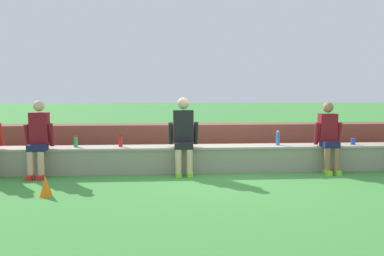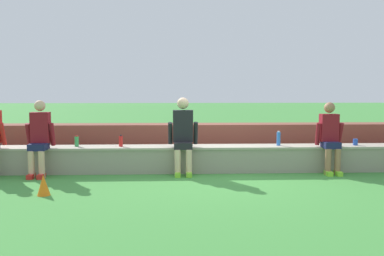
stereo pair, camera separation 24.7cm
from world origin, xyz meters
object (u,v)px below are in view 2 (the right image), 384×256
at_px(person_center, 183,133).
at_px(plastic_cup_middle, 355,142).
at_px(water_bottle_center_gap, 77,141).
at_px(water_bottle_mid_left, 121,141).
at_px(water_bottle_near_left, 279,139).
at_px(person_left_of_center, 39,137).
at_px(sports_cone, 44,185).
at_px(person_right_of_center, 330,136).

distance_m(person_center, plastic_cup_middle, 3.35).
bearing_deg(water_bottle_center_gap, water_bottle_mid_left, -2.34).
xyz_separation_m(water_bottle_near_left, plastic_cup_middle, (1.50, -0.03, -0.07)).
xyz_separation_m(person_left_of_center, water_bottle_mid_left, (1.43, 0.26, -0.12)).
relative_size(water_bottle_center_gap, sports_cone, 0.69).
bearing_deg(sports_cone, plastic_cup_middle, 16.92).
height_order(person_left_of_center, person_center, person_center).
xyz_separation_m(person_right_of_center, water_bottle_near_left, (-0.90, 0.27, -0.08)).
xyz_separation_m(water_bottle_near_left, water_bottle_center_gap, (-3.85, 0.02, -0.03)).
distance_m(person_left_of_center, water_bottle_near_left, 4.46).
height_order(water_bottle_near_left, sports_cone, water_bottle_near_left).
xyz_separation_m(person_center, plastic_cup_middle, (3.34, 0.21, -0.21)).
distance_m(water_bottle_mid_left, water_bottle_center_gap, 0.84).
height_order(water_bottle_mid_left, plastic_cup_middle, water_bottle_mid_left).
distance_m(person_right_of_center, plastic_cup_middle, 0.66).
xyz_separation_m(water_bottle_mid_left, water_bottle_center_gap, (-0.84, 0.03, -0.00)).
distance_m(water_bottle_mid_left, water_bottle_near_left, 3.02).
bearing_deg(plastic_cup_middle, person_right_of_center, -157.66).
distance_m(water_bottle_center_gap, sports_cone, 1.76).
bearing_deg(water_bottle_mid_left, water_bottle_near_left, 0.33).
bearing_deg(person_left_of_center, water_bottle_mid_left, 10.47).
relative_size(water_bottle_near_left, sports_cone, 0.91).
distance_m(person_left_of_center, water_bottle_mid_left, 1.46).
bearing_deg(plastic_cup_middle, sports_cone, -163.08).
xyz_separation_m(person_center, sports_cone, (-2.10, -1.45, -0.61)).
relative_size(water_bottle_near_left, plastic_cup_middle, 2.28).
xyz_separation_m(water_bottle_mid_left, water_bottle_near_left, (3.02, 0.02, 0.03)).
xyz_separation_m(person_left_of_center, water_bottle_near_left, (4.45, 0.28, -0.09)).
xyz_separation_m(person_left_of_center, plastic_cup_middle, (5.94, 0.26, -0.16)).
height_order(person_center, water_bottle_mid_left, person_center).
height_order(water_bottle_near_left, plastic_cup_middle, water_bottle_near_left).
relative_size(person_center, person_right_of_center, 1.07).
xyz_separation_m(person_right_of_center, sports_cone, (-4.85, -1.41, -0.55)).
height_order(person_left_of_center, plastic_cup_middle, person_left_of_center).
bearing_deg(plastic_cup_middle, water_bottle_near_left, 178.99).
distance_m(person_right_of_center, water_bottle_mid_left, 3.93).
distance_m(person_center, water_bottle_center_gap, 2.03).
distance_m(person_center, person_right_of_center, 2.75).
relative_size(water_bottle_mid_left, water_bottle_center_gap, 1.04).
bearing_deg(person_right_of_center, water_bottle_center_gap, 176.53).
distance_m(person_center, sports_cone, 2.62).
relative_size(water_bottle_mid_left, sports_cone, 0.72).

